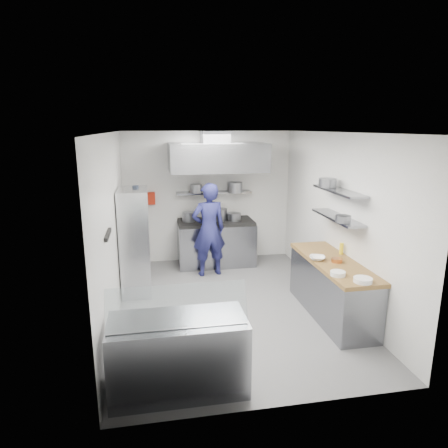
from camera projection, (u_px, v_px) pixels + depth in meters
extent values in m
plane|color=#59595B|center=(231.00, 306.00, 6.61)|extent=(5.00, 5.00, 0.00)
plane|color=silver|center=(231.00, 132.00, 5.94)|extent=(5.00, 5.00, 0.00)
cube|color=white|center=(208.00, 197.00, 8.66)|extent=(3.60, 2.80, 0.02)
cube|color=white|center=(281.00, 283.00, 3.88)|extent=(3.60, 2.80, 0.02)
cube|color=white|center=(113.00, 229.00, 5.96)|extent=(2.80, 5.00, 0.02)
cube|color=white|center=(338.00, 219.00, 6.59)|extent=(2.80, 5.00, 0.02)
cube|color=gray|center=(216.00, 244.00, 8.52)|extent=(1.60, 0.80, 0.90)
cube|color=black|center=(216.00, 222.00, 8.41)|extent=(1.57, 0.78, 0.06)
cylinder|color=slate|center=(189.00, 217.00, 8.30)|extent=(0.26, 0.26, 0.20)
cylinder|color=slate|center=(219.00, 214.00, 8.42)|extent=(0.36, 0.36, 0.24)
cylinder|color=slate|center=(234.00, 217.00, 8.40)|extent=(0.29, 0.29, 0.16)
cube|color=gray|center=(214.00, 192.00, 8.50)|extent=(1.60, 0.30, 0.04)
cylinder|color=slate|center=(196.00, 188.00, 8.31)|extent=(0.25, 0.25, 0.18)
cylinder|color=slate|center=(235.00, 187.00, 8.32)|extent=(0.31, 0.31, 0.22)
cube|color=gray|center=(217.00, 157.00, 7.92)|extent=(1.90, 1.15, 0.55)
cube|color=slate|center=(215.00, 137.00, 8.04)|extent=(0.55, 0.55, 0.24)
cube|color=#AB200D|center=(150.00, 198.00, 8.38)|extent=(0.22, 0.10, 0.26)
imported|color=#1B1D52|center=(209.00, 230.00, 7.80)|extent=(0.73, 0.54, 1.85)
cube|color=silver|center=(135.00, 241.00, 7.02)|extent=(0.50, 0.90, 1.85)
cube|color=white|center=(136.00, 248.00, 7.07)|extent=(0.17, 0.21, 0.19)
cube|color=yellow|center=(135.00, 216.00, 7.24)|extent=(0.14, 0.18, 0.16)
cylinder|color=black|center=(136.00, 191.00, 6.94)|extent=(0.11, 0.11, 0.18)
cube|color=black|center=(108.00, 235.00, 5.07)|extent=(0.04, 0.55, 0.05)
cube|color=gray|center=(332.00, 290.00, 6.19)|extent=(0.62, 2.00, 0.84)
cube|color=brown|center=(333.00, 262.00, 6.08)|extent=(0.65, 2.04, 0.06)
cylinder|color=white|center=(363.00, 280.00, 5.22)|extent=(0.24, 0.24, 0.06)
cylinder|color=white|center=(338.00, 273.00, 5.46)|extent=(0.21, 0.21, 0.06)
cylinder|color=#CC7439|center=(337.00, 260.00, 6.00)|extent=(0.17, 0.17, 0.06)
cylinder|color=yellow|center=(341.00, 249.00, 6.37)|extent=(0.06, 0.06, 0.18)
imported|color=white|center=(317.00, 258.00, 6.10)|extent=(0.31, 0.31, 0.06)
cube|color=gray|center=(337.00, 217.00, 6.25)|extent=(0.30, 1.30, 0.04)
cube|color=gray|center=(339.00, 191.00, 6.15)|extent=(0.30, 1.30, 0.04)
cylinder|color=slate|center=(343.00, 219.00, 5.84)|extent=(0.23, 0.23, 0.10)
cylinder|color=slate|center=(328.00, 183.00, 6.39)|extent=(0.28, 0.28, 0.14)
cube|color=gray|center=(178.00, 355.00, 4.42)|extent=(1.50, 0.70, 0.85)
cube|color=silver|center=(178.00, 306.00, 4.15)|extent=(1.47, 0.19, 0.42)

